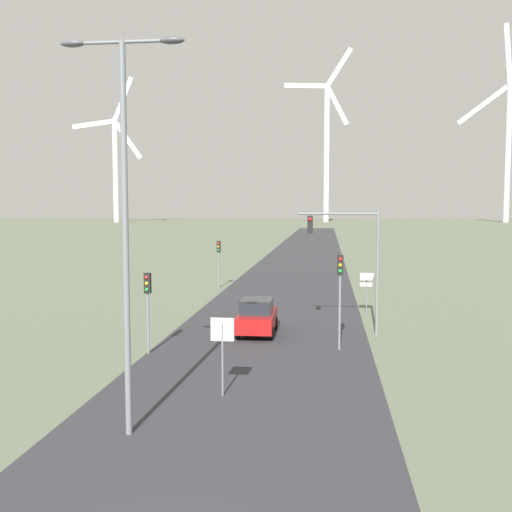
{
  "coord_description": "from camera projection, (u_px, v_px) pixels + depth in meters",
  "views": [
    {
      "loc": [
        2.94,
        -9.22,
        6.56
      ],
      "look_at": [
        0.0,
        15.54,
        4.46
      ],
      "focal_mm": 42.0,
      "sensor_mm": 36.0,
      "label": 1
    }
  ],
  "objects": [
    {
      "name": "stop_sign_near",
      "position": [
        222.0,
        341.0,
        20.49
      ],
      "size": [
        0.81,
        0.07,
        2.74
      ],
      "color": "slate",
      "rests_on": "ground"
    },
    {
      "name": "streetlamp",
      "position": [
        125.0,
        194.0,
        16.66
      ],
      "size": [
        3.51,
        0.32,
        11.12
      ],
      "color": "slate",
      "rests_on": "ground"
    },
    {
      "name": "traffic_light_post_near_left",
      "position": [
        148.0,
        295.0,
        26.4
      ],
      "size": [
        0.28,
        0.34,
        3.61
      ],
      "color": "slate",
      "rests_on": "ground"
    },
    {
      "name": "traffic_light_post_near_right",
      "position": [
        340.0,
        281.0,
        27.02
      ],
      "size": [
        0.28,
        0.34,
        4.35
      ],
      "color": "slate",
      "rests_on": "ground"
    },
    {
      "name": "stop_sign_far",
      "position": [
        367.0,
        286.0,
        36.03
      ],
      "size": [
        0.81,
        0.07,
        2.52
      ],
      "color": "slate",
      "rests_on": "ground"
    },
    {
      "name": "wind_turbine_left",
      "position": [
        327.0,
        142.0,
        241.86
      ],
      "size": [
        27.3,
        2.6,
        69.54
      ],
      "color": "silver",
      "rests_on": "ground"
    },
    {
      "name": "wind_turbine_center",
      "position": [
        509.0,
        138.0,
        236.11
      ],
      "size": [
        38.56,
        17.15,
        77.79
      ],
      "color": "silver",
      "rests_on": "ground"
    },
    {
      "name": "traffic_light_post_mid_left",
      "position": [
        219.0,
        253.0,
        47.7
      ],
      "size": [
        0.28,
        0.33,
        3.77
      ],
      "color": "slate",
      "rests_on": "ground"
    },
    {
      "name": "wind_turbine_far_left",
      "position": [
        115.0,
        159.0,
        238.54
      ],
      "size": [
        29.64,
        3.12,
        57.2
      ],
      "color": "silver",
      "rests_on": "ground"
    },
    {
      "name": "traffic_light_mast_overhead",
      "position": [
        351.0,
        247.0,
        30.2
      ],
      "size": [
        4.07,
        0.35,
        6.41
      ],
      "color": "slate",
      "rests_on": "ground"
    },
    {
      "name": "car_approaching",
      "position": [
        257.0,
        316.0,
        30.6
      ],
      "size": [
        1.88,
        4.13,
        1.83
      ],
      "color": "maroon",
      "rests_on": "ground"
    },
    {
      "name": "road_surface",
      "position": [
        296.0,
        274.0,
        57.52
      ],
      "size": [
        10.0,
        240.0,
        0.01
      ],
      "color": "#2D2D33",
      "rests_on": "ground"
    }
  ]
}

